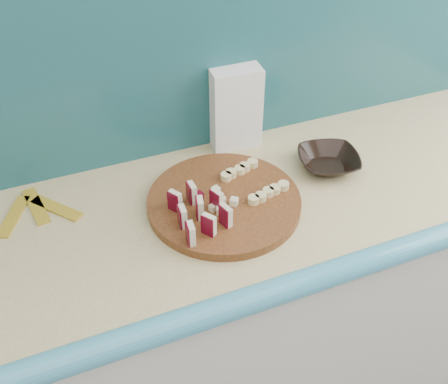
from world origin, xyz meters
name	(u,v)px	position (x,y,z in m)	size (l,w,h in m)	color
kitchen_counter	(199,322)	(0.10, 1.50, 0.46)	(2.20, 0.63, 0.91)	beige
backsplash	(153,73)	(0.10, 1.79, 1.16)	(2.20, 0.02, 0.50)	teal
cutting_board	(224,202)	(0.18, 1.50, 0.92)	(0.39, 0.39, 0.02)	#431B0E
apple_wedges	(199,211)	(0.10, 1.45, 0.96)	(0.12, 0.17, 0.05)	beige
apple_chunks	(216,199)	(0.16, 1.49, 0.94)	(0.05, 0.06, 0.02)	beige
banana_slices	(253,181)	(0.28, 1.53, 0.94)	(0.15, 0.17, 0.02)	#D0BE7F
brown_bowl	(328,161)	(0.51, 1.54, 0.93)	(0.17, 0.17, 0.04)	black
flour_bag	(234,106)	(0.32, 1.76, 1.03)	(0.14, 0.10, 0.24)	white
banana_peel	(35,210)	(-0.27, 1.66, 0.91)	(0.21, 0.17, 0.01)	gold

